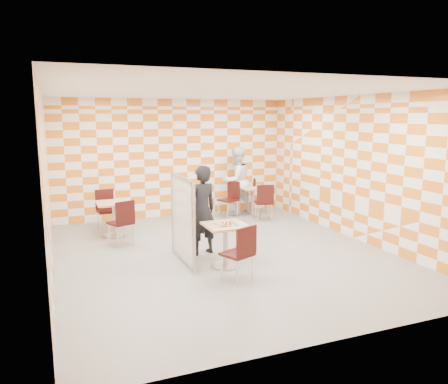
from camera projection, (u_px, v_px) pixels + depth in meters
name	position (u px, v px, depth m)	size (l,w,h in m)	color
room_shell	(213.00, 172.00, 8.50)	(7.00, 7.00, 7.00)	gray
main_table	(226.00, 238.00, 7.48)	(0.70, 0.70, 0.75)	#DCB076
second_table	(253.00, 196.00, 11.42)	(0.70, 0.70, 0.75)	#DCB076
empty_table	(114.00, 213.00, 9.41)	(0.70, 0.70, 0.75)	#DCB076
chair_main_front	(241.00, 249.00, 6.72)	(0.55, 0.56, 0.92)	black
chair_second_front	(264.00, 199.00, 10.74)	(0.52, 0.52, 0.92)	black
chair_second_side	(231.00, 196.00, 11.22)	(0.55, 0.55, 0.92)	black
chair_empty_near	(123.00, 219.00, 8.70)	(0.55, 0.56, 0.92)	black
chair_empty_far	(106.00, 206.00, 9.93)	(0.46, 0.47, 0.92)	black
partition	(182.00, 219.00, 7.65)	(0.08, 1.38, 1.55)	white
man_dark	(202.00, 210.00, 8.12)	(0.61, 0.40, 1.68)	black
man_white	(236.00, 181.00, 11.47)	(0.87, 0.68, 1.78)	white
pizza_on_foil	(226.00, 224.00, 7.42)	(0.40, 0.40, 0.04)	silver
sport_bottle	(244.00, 183.00, 11.42)	(0.06, 0.06, 0.20)	white
soda_bottle	(254.00, 182.00, 11.46)	(0.07, 0.07, 0.23)	black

